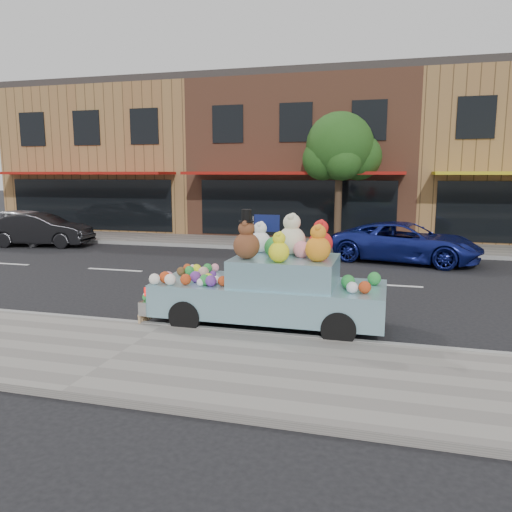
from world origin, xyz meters
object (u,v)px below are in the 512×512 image
(car_blue, at_px, (406,242))
(car_dark, at_px, (41,230))
(car_silver, at_px, (26,226))
(street_tree, at_px, (340,152))
(art_car, at_px, (271,286))

(car_blue, bearing_deg, car_dark, 102.99)
(car_silver, distance_m, car_blue, 15.30)
(street_tree, height_order, art_car, street_tree)
(car_silver, xyz_separation_m, car_dark, (1.25, -0.66, -0.07))
(street_tree, distance_m, car_silver, 13.30)
(street_tree, bearing_deg, car_blue, -48.11)
(car_blue, distance_m, art_car, 8.39)
(car_silver, bearing_deg, art_car, -109.01)
(street_tree, relative_size, car_blue, 1.11)
(art_car, bearing_deg, car_dark, 145.10)
(street_tree, distance_m, art_car, 11.14)
(art_car, bearing_deg, car_silver, 145.73)
(car_silver, relative_size, car_blue, 0.90)
(car_silver, bearing_deg, street_tree, -65.12)
(car_silver, relative_size, car_dark, 1.07)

